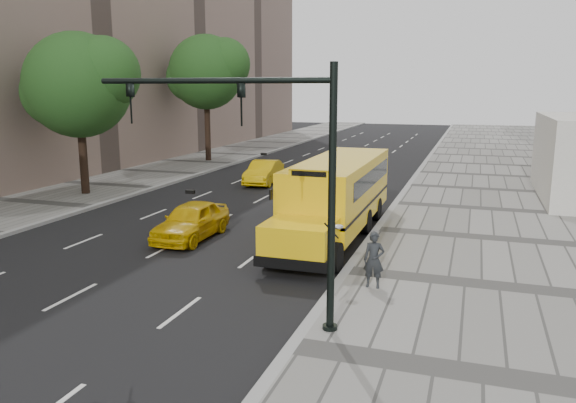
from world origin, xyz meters
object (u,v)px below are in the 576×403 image
(tree_c, at_px, (207,72))
(taxi_far, at_px, (264,172))
(pedestrian, at_px, (374,260))
(traffic_signal, at_px, (274,164))
(school_bus, at_px, (338,191))
(taxi_near, at_px, (191,221))
(tree_b, at_px, (80,84))

(tree_c, distance_m, taxi_far, 12.95)
(pedestrian, relative_size, traffic_signal, 0.26)
(school_bus, relative_size, pedestrian, 7.02)
(school_bus, distance_m, taxi_near, 5.96)
(taxi_far, bearing_deg, taxi_near, -86.40)
(taxi_near, relative_size, traffic_signal, 0.67)
(taxi_far, relative_size, pedestrian, 2.62)
(school_bus, relative_size, taxi_far, 2.68)
(pedestrian, distance_m, traffic_signal, 4.85)
(tree_b, xyz_separation_m, traffic_signal, (15.59, -12.90, -1.91))
(tree_c, xyz_separation_m, taxi_near, (9.66, -21.12, -6.31))
(pedestrian, height_order, traffic_signal, traffic_signal)
(tree_c, bearing_deg, taxi_near, -65.41)
(tree_c, xyz_separation_m, taxi_far, (7.77, -8.21, -6.33))
(tree_b, distance_m, pedestrian, 20.60)
(tree_b, bearing_deg, pedestrian, -29.03)
(taxi_near, bearing_deg, tree_c, 114.18)
(taxi_far, xyz_separation_m, pedestrian, (9.70, -16.48, 0.26))
(tree_b, bearing_deg, taxi_near, -32.37)
(taxi_near, distance_m, taxi_far, 13.04)
(tree_c, relative_size, school_bus, 0.85)
(tree_c, bearing_deg, school_bus, -51.09)
(tree_c, relative_size, taxi_far, 2.28)
(tree_c, xyz_separation_m, traffic_signal, (15.58, -27.89, -2.95))
(taxi_near, bearing_deg, school_bus, 26.63)
(tree_b, bearing_deg, taxi_far, 41.11)
(tree_b, height_order, taxi_far, tree_b)
(taxi_far, xyz_separation_m, traffic_signal, (7.82, -19.68, 3.38))
(school_bus, bearing_deg, pedestrian, -67.57)
(tree_b, distance_m, school_bus, 15.87)
(school_bus, xyz_separation_m, taxi_near, (-5.23, -2.67, -1.04))
(school_bus, height_order, traffic_signal, traffic_signal)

